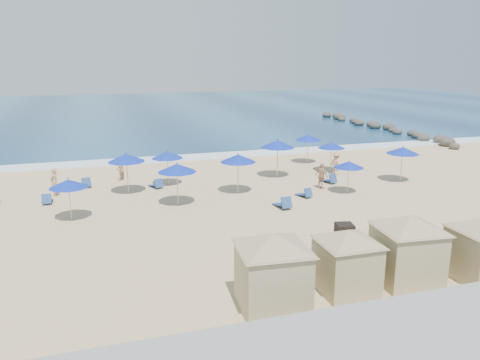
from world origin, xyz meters
name	(u,v)px	position (x,y,z in m)	size (l,w,h in m)	color
ground	(262,212)	(0.00, 0.00, 0.00)	(160.00, 160.00, 0.00)	tan
ocean	(146,110)	(0.00, 55.00, 0.03)	(160.00, 80.00, 0.06)	navy
surf_line	(199,157)	(0.00, 15.50, 0.04)	(160.00, 2.50, 0.08)	white
seawall	(431,338)	(0.00, -13.50, 0.65)	(160.00, 6.10, 1.22)	gray
rock_jetty	(380,127)	(24.01, 24.90, 0.36)	(2.56, 26.66, 0.96)	#312C29
trash_bin	(344,232)	(2.22, -4.94, 0.39)	(0.78, 0.78, 0.78)	black
cabana_0	(273,261)	(-3.17, -9.61, 1.68)	(4.66, 4.66, 2.93)	tan
cabana_1	(347,253)	(-0.24, -9.34, 1.48)	(4.12, 4.12, 2.59)	tan
cabana_2	(408,240)	(2.28, -9.32, 1.65)	(4.56, 4.56, 2.87)	tan
umbrella_1	(68,184)	(-9.87, 1.77, 1.96)	(1.99, 1.99, 2.26)	#A5A8AD
umbrella_2	(126,158)	(-6.66, 6.01, 2.25)	(2.28, 2.28, 2.60)	#A5A8AD
umbrella_3	(177,168)	(-4.13, 2.66, 2.19)	(2.22, 2.22, 2.52)	#A5A8AD
umbrella_4	(167,155)	(-3.97, 7.16, 2.06)	(2.08, 2.08, 2.37)	#A5A8AD
umbrella_5	(238,158)	(-0.11, 4.03, 2.21)	(2.24, 2.24, 2.55)	#A5A8AD
umbrella_6	(278,144)	(3.72, 7.08, 2.38)	(2.41, 2.41, 2.74)	#A5A8AD
umbrella_7	(349,164)	(6.36, 1.93, 1.83)	(1.86, 1.86, 2.12)	#A5A8AD
umbrella_8	(308,138)	(7.79, 10.66, 2.07)	(2.10, 2.10, 2.39)	#A5A8AD
umbrella_9	(331,145)	(8.11, 7.42, 1.99)	(2.02, 2.02, 2.30)	#A5A8AD
umbrella_10	(403,150)	(11.28, 3.38, 2.16)	(2.19, 2.19, 2.49)	#A5A8AD
beach_chair_0	(47,200)	(-11.30, 5.22, 0.23)	(0.56, 1.20, 0.65)	navy
beach_chair_1	(85,183)	(-9.24, 8.35, 0.24)	(0.93, 1.39, 0.70)	navy
beach_chair_2	(156,184)	(-4.81, 6.76, 0.23)	(0.91, 1.32, 0.66)	navy
beach_chair_3	(283,204)	(1.39, 0.32, 0.26)	(0.74, 1.42, 0.75)	navy
beach_chair_4	(305,194)	(3.46, 1.92, 0.22)	(0.80, 1.26, 0.64)	navy
beach_chair_5	(330,180)	(6.49, 4.49, 0.24)	(0.83, 1.35, 0.69)	navy
beachgoer_0	(54,182)	(-10.95, 6.76, 0.87)	(0.64, 0.42, 1.75)	tan
beachgoer_1	(119,169)	(-6.95, 9.54, 0.78)	(0.76, 0.59, 1.57)	tan
beachgoer_2	(322,176)	(5.28, 3.35, 0.84)	(0.99, 0.41, 1.69)	tan
beachgoer_3	(336,163)	(8.03, 6.43, 0.84)	(1.08, 0.62, 1.67)	tan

